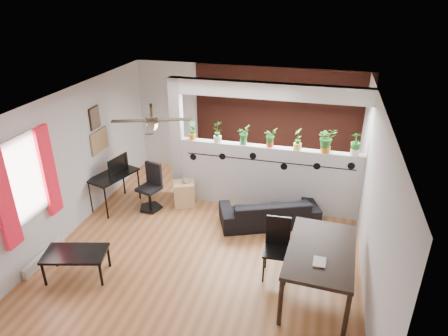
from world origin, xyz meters
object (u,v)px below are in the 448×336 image
potted_plant_5 (327,139)px  cup (186,181)px  potted_plant_0 (192,130)px  potted_plant_4 (298,138)px  potted_plant_2 (243,134)px  computer_desk (114,177)px  folding_chair (277,242)px  ceiling_fan (152,122)px  cube_shelf (184,193)px  potted_plant_6 (356,143)px  office_chair (151,190)px  coffee_table (75,255)px  potted_plant_3 (270,137)px  sofa (269,211)px  dining_table (321,255)px  potted_plant_1 (217,131)px

potted_plant_5 → cup: potted_plant_5 is taller
potted_plant_5 → potted_plant_0: bearing=180.0°
potted_plant_4 → cup: potted_plant_4 is taller
potted_plant_2 → computer_desk: size_ratio=0.34×
folding_chair → computer_desk: bearing=160.0°
ceiling_fan → cube_shelf: size_ratio=2.32×
potted_plant_2 → potted_plant_6: potted_plant_6 is taller
computer_desk → potted_plant_4: bearing=11.7°
potted_plant_0 → office_chair: size_ratio=0.40×
potted_plant_5 → office_chair: bearing=-169.1°
office_chair → coffee_table: office_chair is taller
potted_plant_3 → potted_plant_5: bearing=-0.0°
potted_plant_5 → folding_chair: size_ratio=0.49×
computer_desk → potted_plant_6: bearing=9.1°
folding_chair → sofa: bearing=102.9°
potted_plant_5 → ceiling_fan: bearing=-145.8°
ceiling_fan → cube_shelf: ceiling_fan is taller
ceiling_fan → dining_table: bearing=-12.1°
potted_plant_6 → dining_table: size_ratio=0.28×
potted_plant_5 → coffee_table: (-3.63, -2.88, -1.21)m
ceiling_fan → office_chair: ceiling_fan is taller
potted_plant_6 → ceiling_fan: bearing=-150.5°
potted_plant_0 → sofa: bearing=-19.3°
ceiling_fan → folding_chair: ceiling_fan is taller
potted_plant_1 → cube_shelf: size_ratio=0.86×
potted_plant_0 → potted_plant_3: (1.58, 0.00, -0.00)m
ceiling_fan → folding_chair: 2.69m
potted_plant_6 → coffee_table: bearing=-145.3°
ceiling_fan → coffee_table: (-0.98, -1.08, -1.92)m
cup → potted_plant_0: bearing=80.0°
potted_plant_1 → folding_chair: (1.51, -2.02, -0.99)m
cube_shelf → ceiling_fan: bearing=-108.4°
office_chair → computer_desk: bearing=-173.1°
potted_plant_6 → folding_chair: bearing=-119.1°
potted_plant_5 → computer_desk: (-4.10, -0.74, -0.95)m
computer_desk → coffee_table: 2.21m
potted_plant_5 → folding_chair: (-0.60, -2.02, -1.01)m
ceiling_fan → potted_plant_3: bearing=48.4°
potted_plant_0 → folding_chair: potted_plant_0 is taller
ceiling_fan → cup: ceiling_fan is taller
potted_plant_6 → office_chair: 4.09m
cube_shelf → potted_plant_4: bearing=-13.2°
sofa → cup: 1.82m
potted_plant_5 → cup: (-2.69, -0.34, -1.04)m
potted_plant_4 → potted_plant_6: potted_plant_6 is taller
potted_plant_3 → cube_shelf: potted_plant_3 is taller
ceiling_fan → coffee_table: size_ratio=1.13×
coffee_table → computer_desk: bearing=102.4°
cube_shelf → coffee_table: bearing=-131.2°
cube_shelf → computer_desk: bearing=174.4°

